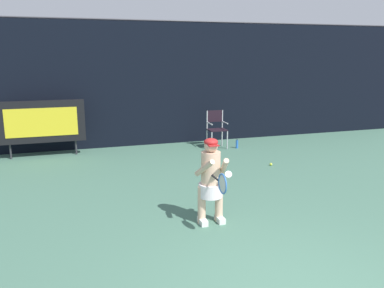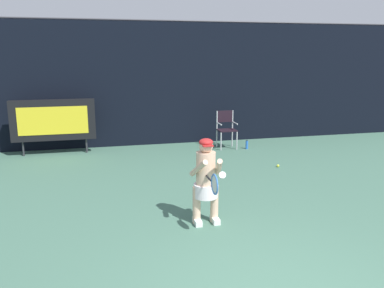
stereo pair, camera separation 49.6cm
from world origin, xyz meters
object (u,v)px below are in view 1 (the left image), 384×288
at_px(scoreboard, 42,122).
at_px(umpire_chair, 216,127).
at_px(water_bottle, 237,144).
at_px(tennis_ball_loose, 271,164).
at_px(tennis_racket, 222,183).
at_px(tennis_player, 211,178).

height_order(scoreboard, umpire_chair, scoreboard).
xyz_separation_m(water_bottle, tennis_ball_loose, (0.03, -1.99, -0.09)).
bearing_deg(scoreboard, tennis_racket, -65.31).
distance_m(water_bottle, tennis_player, 5.42).
height_order(water_bottle, tennis_player, tennis_player).
bearing_deg(tennis_racket, umpire_chair, 63.11).
distance_m(tennis_player, tennis_ball_loose, 3.85).
distance_m(umpire_chair, tennis_player, 5.41).
distance_m(tennis_player, tennis_racket, 0.55).
relative_size(water_bottle, tennis_player, 0.19).
relative_size(scoreboard, water_bottle, 8.30).
bearing_deg(tennis_ball_loose, scoreboard, 153.77).
xyz_separation_m(scoreboard, tennis_racket, (2.72, -5.93, -0.10)).
bearing_deg(tennis_racket, water_bottle, 57.18).
xyz_separation_m(scoreboard, water_bottle, (5.33, -0.65, -0.82)).
bearing_deg(scoreboard, water_bottle, -6.98).
distance_m(scoreboard, water_bottle, 5.43).
relative_size(scoreboard, tennis_racket, 3.65).
xyz_separation_m(umpire_chair, water_bottle, (0.54, -0.29, -0.50)).
xyz_separation_m(umpire_chair, tennis_ball_loose, (0.57, -2.27, -0.58)).
distance_m(scoreboard, tennis_racket, 6.52).
relative_size(tennis_player, tennis_ball_loose, 20.67).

